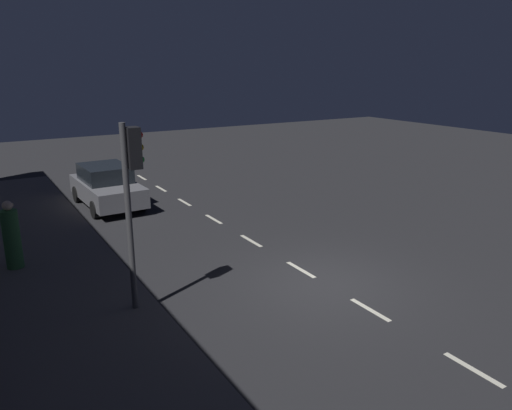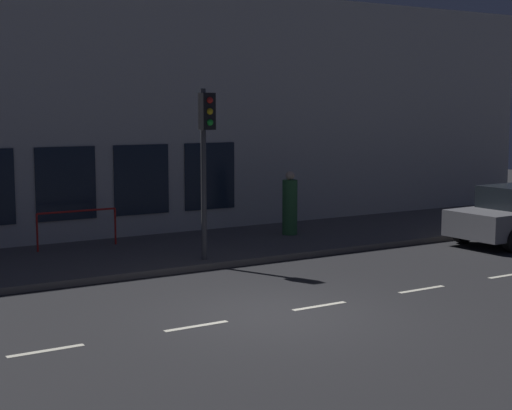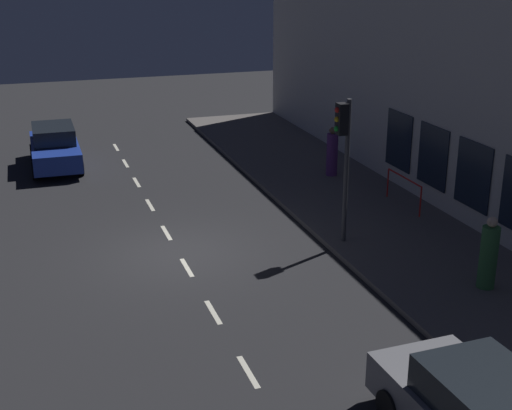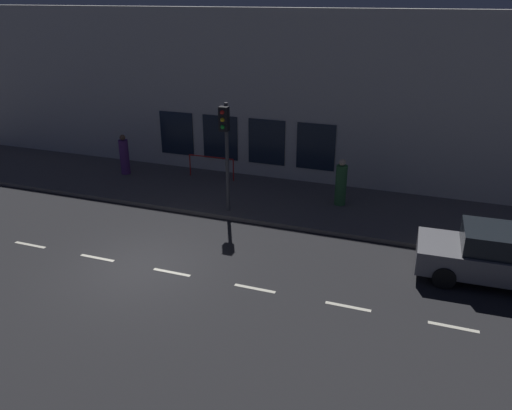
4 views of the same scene
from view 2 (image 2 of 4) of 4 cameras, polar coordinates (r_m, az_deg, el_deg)
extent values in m
plane|color=#232326|center=(14.36, 1.39, -7.89)|extent=(60.00, 60.00, 0.00)
cube|color=#5B5654|center=(19.75, -8.54, -3.59)|extent=(4.50, 32.00, 0.15)
cube|color=beige|center=(21.78, -11.37, 6.51)|extent=(0.60, 32.00, 7.08)
cube|color=#192333|center=(22.89, -3.37, 2.11)|extent=(0.04, 1.62, 1.94)
cube|color=#192333|center=(21.96, -8.32, 1.83)|extent=(0.04, 1.62, 1.94)
cube|color=#192333|center=(21.21, -13.66, 1.52)|extent=(0.04, 1.62, 1.94)
cube|color=beige|center=(18.39, 17.88, -4.88)|extent=(0.12, 1.20, 0.01)
cube|color=beige|center=(16.54, 11.97, -6.02)|extent=(0.12, 1.20, 0.01)
cube|color=beige|center=(14.91, 4.65, -7.33)|extent=(0.12, 1.20, 0.01)
cube|color=beige|center=(13.58, -4.35, -8.78)|extent=(0.12, 1.20, 0.01)
cube|color=beige|center=(12.66, -15.03, -10.20)|extent=(0.12, 1.20, 0.01)
cylinder|color=#424244|center=(18.30, -3.84, 2.18)|extent=(0.13, 0.13, 4.00)
cube|color=black|center=(18.06, -3.59, 6.82)|extent=(0.26, 0.32, 0.84)
sphere|color=red|center=(17.93, -3.38, 7.62)|extent=(0.15, 0.15, 0.15)
sphere|color=gold|center=(17.93, -3.38, 6.82)|extent=(0.15, 0.15, 0.15)
sphere|color=green|center=(17.94, -3.37, 6.01)|extent=(0.15, 0.15, 0.15)
cylinder|color=black|center=(22.31, 14.83, -1.88)|extent=(0.24, 0.65, 0.64)
cylinder|color=#336B38|center=(22.05, 2.48, -0.17)|extent=(0.52, 0.52, 1.54)
sphere|color=beige|center=(21.95, 2.49, 2.16)|extent=(0.25, 0.25, 0.25)
cube|color=beige|center=(21.87, 2.73, 2.14)|extent=(0.06, 0.08, 0.07)
cylinder|color=red|center=(20.80, -10.20, -1.54)|extent=(0.05, 0.05, 0.95)
cylinder|color=red|center=(20.15, -15.64, -1.97)|extent=(0.05, 0.05, 0.95)
cylinder|color=red|center=(20.39, -12.91, -0.44)|extent=(0.05, 2.05, 0.05)
camera|label=1|loc=(18.99, -35.70, 10.36)|focal=34.56mm
camera|label=3|loc=(26.77, 41.91, 13.89)|focal=50.09mm
camera|label=4|loc=(15.73, 58.92, 17.98)|focal=35.38mm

